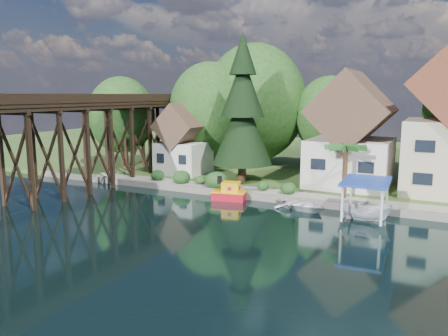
{
  "coord_description": "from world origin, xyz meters",
  "views": [
    {
      "loc": [
        14.69,
        -26.92,
        9.22
      ],
      "look_at": [
        -1.7,
        6.0,
        3.02
      ],
      "focal_mm": 35.0,
      "sensor_mm": 36.0,
      "label": 1
    }
  ],
  "objects_px": {
    "tugboat": "(229,193)",
    "palm_tree": "(346,149)",
    "boat_white_a": "(300,203)",
    "shed": "(183,143)",
    "boat_canopy": "(365,203)",
    "house_left": "(351,138)",
    "conifer": "(242,111)",
    "trestle_bridge": "(89,135)"
  },
  "relations": [
    {
      "from": "palm_tree",
      "to": "tugboat",
      "type": "bearing_deg",
      "value": -162.08
    },
    {
      "from": "house_left",
      "to": "conifer",
      "type": "xyz_separation_m",
      "value": [
        -10.07,
        -3.14,
        2.45
      ]
    },
    {
      "from": "trestle_bridge",
      "to": "shed",
      "type": "xyz_separation_m",
      "value": [
        5.0,
        9.33,
        -1.52
      ]
    },
    {
      "from": "shed",
      "to": "palm_tree",
      "type": "bearing_deg",
      "value": -13.46
    },
    {
      "from": "palm_tree",
      "to": "shed",
      "type": "bearing_deg",
      "value": 166.54
    },
    {
      "from": "conifer",
      "to": "boat_white_a",
      "type": "bearing_deg",
      "value": -37.19
    },
    {
      "from": "tugboat",
      "to": "boat_canopy",
      "type": "height_order",
      "value": "boat_canopy"
    },
    {
      "from": "shed",
      "to": "boat_canopy",
      "type": "bearing_deg",
      "value": -22.53
    },
    {
      "from": "house_left",
      "to": "palm_tree",
      "type": "distance_m",
      "value": 6.03
    },
    {
      "from": "tugboat",
      "to": "boat_white_a",
      "type": "xyz_separation_m",
      "value": [
        6.51,
        -0.14,
        -0.2
      ]
    },
    {
      "from": "tugboat",
      "to": "shed",
      "type": "bearing_deg",
      "value": 141.24
    },
    {
      "from": "shed",
      "to": "tugboat",
      "type": "bearing_deg",
      "value": -38.76
    },
    {
      "from": "shed",
      "to": "conifer",
      "type": "xyz_separation_m",
      "value": [
        7.93,
        -1.64,
        3.76
      ]
    },
    {
      "from": "palm_tree",
      "to": "boat_white_a",
      "type": "distance_m",
      "value": 6.04
    },
    {
      "from": "tugboat",
      "to": "palm_tree",
      "type": "bearing_deg",
      "value": 17.92
    },
    {
      "from": "trestle_bridge",
      "to": "tugboat",
      "type": "height_order",
      "value": "trestle_bridge"
    },
    {
      "from": "house_left",
      "to": "boat_canopy",
      "type": "bearing_deg",
      "value": -73.34
    },
    {
      "from": "shed",
      "to": "conifer",
      "type": "relative_size",
      "value": 0.53
    },
    {
      "from": "conifer",
      "to": "boat_canopy",
      "type": "xyz_separation_m",
      "value": [
        13.13,
        -7.1,
        -6.28
      ]
    },
    {
      "from": "palm_tree",
      "to": "boat_canopy",
      "type": "height_order",
      "value": "palm_tree"
    },
    {
      "from": "house_left",
      "to": "boat_canopy",
      "type": "distance_m",
      "value": 11.35
    },
    {
      "from": "palm_tree",
      "to": "tugboat",
      "type": "distance_m",
      "value": 10.64
    },
    {
      "from": "conifer",
      "to": "palm_tree",
      "type": "xyz_separation_m",
      "value": [
        10.75,
        -2.84,
        -2.85
      ]
    },
    {
      "from": "conifer",
      "to": "boat_white_a",
      "type": "height_order",
      "value": "conifer"
    },
    {
      "from": "palm_tree",
      "to": "boat_white_a",
      "type": "bearing_deg",
      "value": -131.88
    },
    {
      "from": "trestle_bridge",
      "to": "palm_tree",
      "type": "bearing_deg",
      "value": 11.58
    },
    {
      "from": "shed",
      "to": "palm_tree",
      "type": "distance_m",
      "value": 19.24
    },
    {
      "from": "palm_tree",
      "to": "tugboat",
      "type": "xyz_separation_m",
      "value": [
        -9.35,
        -3.02,
        -4.09
      ]
    },
    {
      "from": "house_left",
      "to": "boat_white_a",
      "type": "height_order",
      "value": "house_left"
    },
    {
      "from": "palm_tree",
      "to": "conifer",
      "type": "bearing_deg",
      "value": 165.22
    },
    {
      "from": "house_left",
      "to": "shed",
      "type": "bearing_deg",
      "value": -175.23
    },
    {
      "from": "tugboat",
      "to": "boat_canopy",
      "type": "distance_m",
      "value": 11.81
    },
    {
      "from": "trestle_bridge",
      "to": "house_left",
      "type": "distance_m",
      "value": 25.42
    },
    {
      "from": "trestle_bridge",
      "to": "conifer",
      "type": "height_order",
      "value": "conifer"
    },
    {
      "from": "shed",
      "to": "boat_canopy",
      "type": "distance_m",
      "value": 22.94
    },
    {
      "from": "boat_white_a",
      "to": "boat_canopy",
      "type": "height_order",
      "value": "boat_canopy"
    },
    {
      "from": "house_left",
      "to": "boat_white_a",
      "type": "distance_m",
      "value": 10.5
    },
    {
      "from": "trestle_bridge",
      "to": "boat_canopy",
      "type": "relative_size",
      "value": 9.18
    },
    {
      "from": "boat_white_a",
      "to": "boat_canopy",
      "type": "xyz_separation_m",
      "value": [
        5.22,
        -1.1,
        0.85
      ]
    },
    {
      "from": "trestle_bridge",
      "to": "house_left",
      "type": "height_order",
      "value": "house_left"
    },
    {
      "from": "trestle_bridge",
      "to": "palm_tree",
      "type": "distance_m",
      "value": 24.19
    },
    {
      "from": "conifer",
      "to": "boat_white_a",
      "type": "relative_size",
      "value": 3.37
    }
  ]
}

